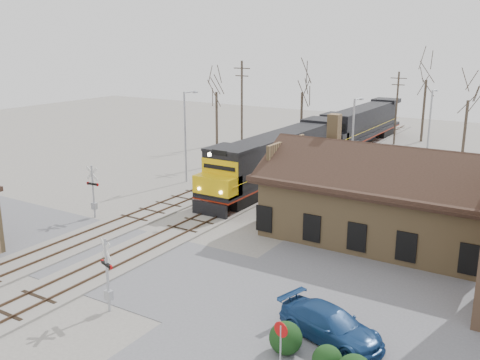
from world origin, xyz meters
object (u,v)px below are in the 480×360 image
at_px(locomotive_lead, 275,158).
at_px(parked_car, 331,325).
at_px(locomotive_trailing, 361,125).
at_px(depot, 379,203).

distance_m(locomotive_lead, parked_car, 25.82).
relative_size(locomotive_lead, locomotive_trailing, 1.00).
height_order(locomotive_lead, locomotive_trailing, locomotive_lead).
bearing_deg(parked_car, locomotive_lead, 49.88).
xyz_separation_m(depot, locomotive_lead, (-11.99, 7.75, 0.18)).
xyz_separation_m(depot, locomotive_trailing, (-11.99, 30.17, 0.18)).
distance_m(depot, locomotive_lead, 14.28).
bearing_deg(locomotive_lead, parked_car, -56.21).
relative_size(depot, locomotive_trailing, 0.69).
height_order(locomotive_lead, parked_car, locomotive_lead).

